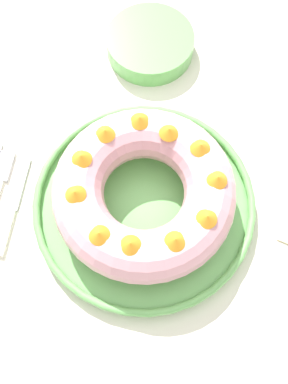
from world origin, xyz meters
name	(u,v)px	position (x,y,z in m)	size (l,w,h in m)	color
ground_plane	(139,290)	(0.00, 0.00, 0.00)	(8.00, 8.00, 0.00)	gray
dining_table	(136,230)	(0.00, 0.00, 0.69)	(1.39, 1.23, 0.77)	silver
serving_dish	(144,204)	(0.01, 0.02, 0.78)	(0.36, 0.36, 0.03)	#6BB760
bundt_cake	(144,192)	(0.01, 0.02, 0.84)	(0.28, 0.28, 0.09)	#E09EAD
cake_knife	(11,212)	(-0.20, -0.02, 0.77)	(0.02, 0.17, 0.01)	white
side_bowl	(150,44)	(-0.02, 0.33, 0.79)	(0.16, 0.16, 0.04)	#6BB760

